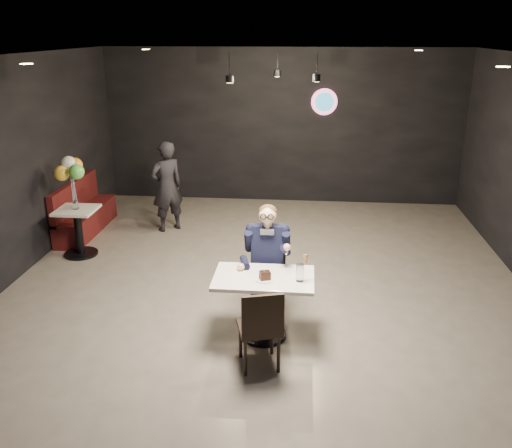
# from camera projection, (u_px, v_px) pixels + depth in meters

# --- Properties ---
(floor) EXTENTS (9.00, 9.00, 0.00)m
(floor) POSITION_uv_depth(u_px,v_px,m) (263.00, 304.00, 6.93)
(floor) COLOR gray
(floor) RESTS_ON ground
(wall_sign) EXTENTS (0.50, 0.06, 0.50)m
(wall_sign) POSITION_uv_depth(u_px,v_px,m) (324.00, 102.00, 10.36)
(wall_sign) COLOR pink
(wall_sign) RESTS_ON floor
(pendant_lights) EXTENTS (1.40, 1.20, 0.36)m
(pendant_lights) POSITION_uv_depth(u_px,v_px,m) (275.00, 61.00, 7.82)
(pendant_lights) COLOR black
(pendant_lights) RESTS_ON floor
(main_table) EXTENTS (1.10, 0.70, 0.75)m
(main_table) POSITION_uv_depth(u_px,v_px,m) (264.00, 307.00, 6.07)
(main_table) COLOR white
(main_table) RESTS_ON floor
(chair_far) EXTENTS (0.42, 0.46, 0.92)m
(chair_far) POSITION_uv_depth(u_px,v_px,m) (267.00, 279.00, 6.56)
(chair_far) COLOR black
(chair_far) RESTS_ON floor
(chair_near) EXTENTS (0.53, 0.55, 0.92)m
(chair_near) POSITION_uv_depth(u_px,v_px,m) (259.00, 326.00, 5.52)
(chair_near) COLOR black
(chair_near) RESTS_ON floor
(seated_man) EXTENTS (0.60, 0.80, 1.44)m
(seated_man) POSITION_uv_depth(u_px,v_px,m) (267.00, 259.00, 6.47)
(seated_man) COLOR black
(seated_man) RESTS_ON floor
(dessert_plate) EXTENTS (0.21, 0.21, 0.01)m
(dessert_plate) POSITION_uv_depth(u_px,v_px,m) (265.00, 279.00, 5.86)
(dessert_plate) COLOR white
(dessert_plate) RESTS_ON main_table
(cake_slice) EXTENTS (0.14, 0.12, 0.08)m
(cake_slice) POSITION_uv_depth(u_px,v_px,m) (265.00, 276.00, 5.85)
(cake_slice) COLOR black
(cake_slice) RESTS_ON dessert_plate
(mint_leaf) EXTENTS (0.06, 0.04, 0.01)m
(mint_leaf) POSITION_uv_depth(u_px,v_px,m) (268.00, 273.00, 5.82)
(mint_leaf) COLOR #2D8C41
(mint_leaf) RESTS_ON cake_slice
(sundae_glass) EXTENTS (0.09, 0.09, 0.20)m
(sundae_glass) POSITION_uv_depth(u_px,v_px,m) (300.00, 272.00, 5.81)
(sundae_glass) COLOR silver
(sundae_glass) RESTS_ON main_table
(wafer_cone) EXTENTS (0.07, 0.07, 0.12)m
(wafer_cone) POSITION_uv_depth(u_px,v_px,m) (306.00, 260.00, 5.77)
(wafer_cone) COLOR tan
(wafer_cone) RESTS_ON sundae_glass
(booth_bench) EXTENTS (0.45, 1.78, 0.89)m
(booth_bench) POSITION_uv_depth(u_px,v_px,m) (85.00, 207.00, 9.25)
(booth_bench) COLOR #430E0E
(booth_bench) RESTS_ON floor
(side_table) EXTENTS (0.58, 0.58, 0.73)m
(side_table) POSITION_uv_depth(u_px,v_px,m) (79.00, 233.00, 8.31)
(side_table) COLOR white
(side_table) RESTS_ON floor
(balloon_vase) EXTENTS (0.09, 0.09, 0.14)m
(balloon_vase) POSITION_uv_depth(u_px,v_px,m) (76.00, 205.00, 8.16)
(balloon_vase) COLOR silver
(balloon_vase) RESTS_ON side_table
(balloon_bunch) EXTENTS (0.41, 0.41, 0.68)m
(balloon_bunch) POSITION_uv_depth(u_px,v_px,m) (72.00, 177.00, 8.01)
(balloon_bunch) COLOR yellow
(balloon_bunch) RESTS_ON balloon_vase
(passerby) EXTENTS (0.68, 0.65, 1.56)m
(passerby) POSITION_uv_depth(u_px,v_px,m) (167.00, 187.00, 9.23)
(passerby) COLOR black
(passerby) RESTS_ON floor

